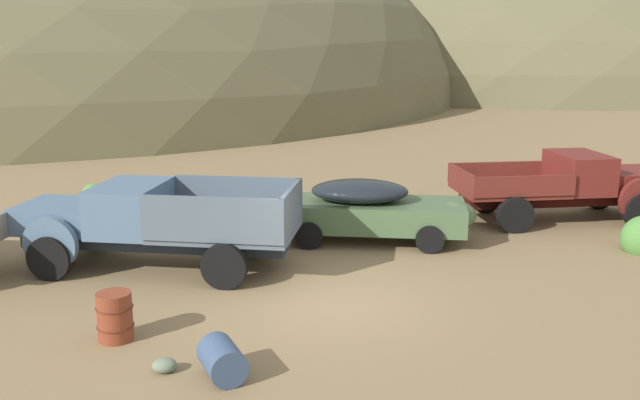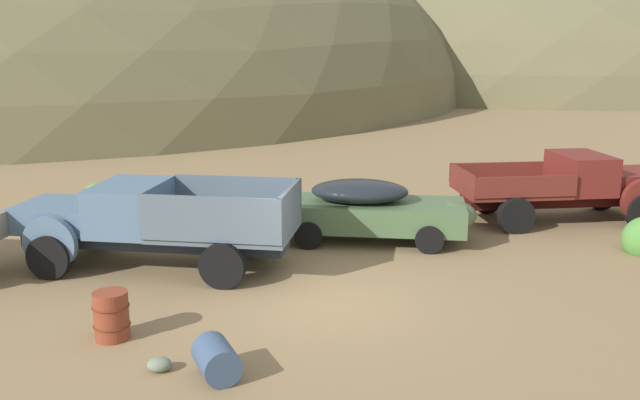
# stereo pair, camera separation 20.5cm
# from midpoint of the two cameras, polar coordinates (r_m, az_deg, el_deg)

# --- Properties ---
(ground_plane) EXTENTS (300.00, 300.00, 0.00)m
(ground_plane) POSITION_cam_midpoint_polar(r_m,az_deg,el_deg) (13.89, 0.21, -8.23)
(ground_plane) COLOR olive
(hill_distant) EXTENTS (71.53, 84.77, 35.10)m
(hill_distant) POSITION_cam_midpoint_polar(r_m,az_deg,el_deg) (72.89, -19.30, 8.35)
(hill_distant) COLOR brown
(hill_distant) RESTS_ON ground
(hill_far_left) EXTENTS (83.47, 75.58, 34.52)m
(hill_far_left) POSITION_cam_midpoint_polar(r_m,az_deg,el_deg) (90.86, 15.57, 9.39)
(hill_far_left) COLOR brown
(hill_far_left) RESTS_ON ground
(truck_chalk_blue) EXTENTS (6.56, 3.81, 1.91)m
(truck_chalk_blue) POSITION_cam_midpoint_polar(r_m,az_deg,el_deg) (16.19, -14.90, -1.78)
(truck_chalk_blue) COLOR #262D39
(truck_chalk_blue) RESTS_ON ground
(car_weathered_green) EXTENTS (5.23, 2.93, 1.57)m
(car_weathered_green) POSITION_cam_midpoint_polar(r_m,az_deg,el_deg) (17.73, 4.26, -0.77)
(car_weathered_green) COLOR #47603D
(car_weathered_green) RESTS_ON ground
(truck_oxblood) EXTENTS (5.83, 2.52, 1.89)m
(truck_oxblood) POSITION_cam_midpoint_polar(r_m,az_deg,el_deg) (20.98, 19.74, 1.15)
(truck_oxblood) COLOR black
(truck_oxblood) RESTS_ON ground
(oil_drum_by_truck) EXTENTS (0.80, 0.97, 0.58)m
(oil_drum_by_truck) POSITION_cam_midpoint_polar(r_m,az_deg,el_deg) (10.98, -8.49, -12.72)
(oil_drum_by_truck) COLOR #384C6B
(oil_drum_by_truck) RESTS_ON ground
(oil_drum_foreground) EXTENTS (0.63, 0.63, 0.84)m
(oil_drum_foreground) POSITION_cam_midpoint_polar(r_m,az_deg,el_deg) (12.60, -16.77, -9.04)
(oil_drum_foreground) COLOR brown
(oil_drum_foreground) RESTS_ON ground
(bush_lone_scrub) EXTENTS (0.90, 0.75, 0.78)m
(bush_lone_scrub) POSITION_cam_midpoint_polar(r_m,az_deg,el_deg) (24.62, 12.49, 1.40)
(bush_lone_scrub) COLOR #3D702D
(bush_lone_scrub) RESTS_ON ground
(bush_front_right) EXTENTS (1.00, 0.94, 0.64)m
(bush_front_right) POSITION_cam_midpoint_polar(r_m,az_deg,el_deg) (23.54, -17.87, 0.46)
(bush_front_right) COLOR #4C8438
(bush_front_right) RESTS_ON ground
(bush_back_edge) EXTENTS (1.26, 1.13, 0.99)m
(bush_back_edge) POSITION_cam_midpoint_polar(r_m,az_deg,el_deg) (21.24, -12.78, -0.26)
(bush_back_edge) COLOR #4C8438
(bush_back_edge) RESTS_ON ground
(rock_small) EXTENTS (0.38, 0.32, 0.23)m
(rock_small) POSITION_cam_midpoint_polar(r_m,az_deg,el_deg) (11.40, -13.03, -12.96)
(rock_small) COLOR #65725B
(rock_small) RESTS_ON ground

